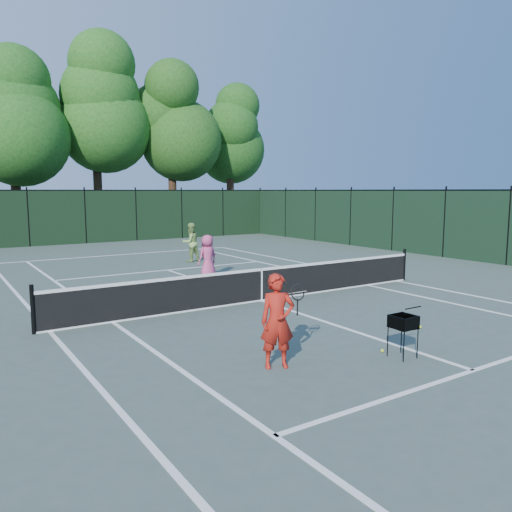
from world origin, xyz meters
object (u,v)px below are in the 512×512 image
coach (278,321)px  player_green (191,242)px  ball_hopper (403,322)px  loose_ball_near_cart (382,351)px  player_pink (208,257)px  loose_ball_midcourt (420,327)px

coach → player_green: bearing=92.7°
player_green → coach: bearing=62.3°
player_green → ball_hopper: bearing=72.3°
coach → loose_ball_near_cart: bearing=10.2°
player_green → loose_ball_near_cart: bearing=71.7°
coach → ball_hopper: (2.19, -0.84, -0.16)m
coach → player_green: player_green is taller
coach → player_pink: coach is taller
ball_hopper → loose_ball_midcourt: size_ratio=11.50×
player_pink → coach: bearing=58.6°
coach → loose_ball_midcourt: (4.05, 0.24, -0.78)m
ball_hopper → loose_ball_near_cart: bearing=108.3°
loose_ball_midcourt → loose_ball_near_cart: bearing=-160.5°
player_green → loose_ball_midcourt: 12.20m
coach → loose_ball_midcourt: size_ratio=23.87×
ball_hopper → loose_ball_midcourt: 2.23m
loose_ball_midcourt → coach: bearing=-176.6°
player_green → player_pink: bearing=63.9°
loose_ball_near_cart → loose_ball_midcourt: (1.94, 0.69, 0.00)m
coach → loose_ball_near_cart: size_ratio=23.87×
coach → player_green: (4.40, 12.40, 0.01)m
ball_hopper → loose_ball_midcourt: (1.85, 1.08, -0.62)m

